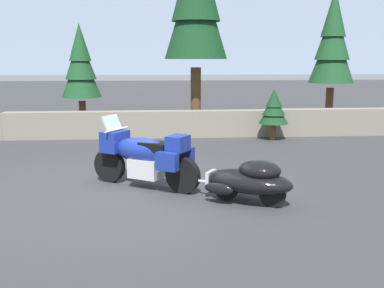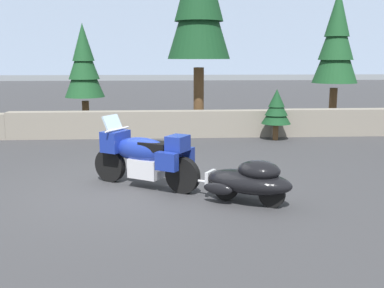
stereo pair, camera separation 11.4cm
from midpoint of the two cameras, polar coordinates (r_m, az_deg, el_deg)
name	(u,v)px [view 1 (the left image)]	position (r m, az deg, el deg)	size (l,w,h in m)	color
ground_plane	(127,189)	(8.65, -8.51, -5.58)	(80.00, 80.00, 0.00)	#38383A
stone_guard_wall	(145,125)	(13.95, -6.12, 2.45)	(24.00, 0.49, 0.84)	gray
distant_ridgeline	(154,32)	(103.94, -4.89, 13.90)	(240.00, 80.00, 16.00)	#8C9EB7
touring_motorcycle	(144,155)	(8.57, -6.43, -1.39)	(2.03, 1.46, 1.33)	black
car_shaped_trailer	(250,180)	(7.67, 6.83, -4.48)	(2.06, 1.48, 0.76)	black
pine_tree_secondary	(333,41)	(16.70, 17.08, 12.25)	(1.54, 1.54, 4.74)	brown
pine_tree_far_right	(80,65)	(15.29, -14.05, 9.66)	(1.28, 1.28, 3.51)	brown
pine_sapling_near	(274,108)	(13.63, 10.00, 4.44)	(0.87, 0.87, 1.51)	brown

